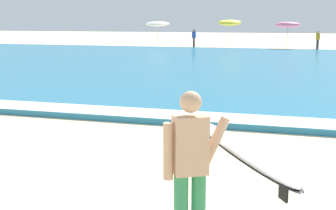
{
  "coord_description": "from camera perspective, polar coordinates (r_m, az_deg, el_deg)",
  "views": [
    {
      "loc": [
        3.47,
        -5.32,
        2.43
      ],
      "look_at": [
        1.34,
        1.64,
        1.1
      ],
      "focal_mm": 50.56,
      "sensor_mm": 36.0,
      "label": 1
    }
  ],
  "objects": [
    {
      "name": "surfer_with_board",
      "position": [
        4.88,
        5.45,
        -6.33
      ],
      "size": [
        1.62,
        2.45,
        1.73
      ],
      "color": "#338E56",
      "rests_on": "ground"
    },
    {
      "name": "ground_plane",
      "position": [
        6.8,
        -15.27,
        -10.96
      ],
      "size": [
        160.0,
        160.0,
        0.0
      ],
      "primitive_type": "plane",
      "color": "beige"
    },
    {
      "name": "beachgoer_near_row_left",
      "position": [
        38.75,
        17.61,
        7.51
      ],
      "size": [
        0.32,
        0.2,
        1.58
      ],
      "color": "#383842",
      "rests_on": "ground"
    },
    {
      "name": "beach_umbrella_1",
      "position": [
        40.92,
        7.43,
        9.82
      ],
      "size": [
        1.95,
        1.97,
        2.42
      ],
      "color": "beige",
      "rests_on": "ground"
    },
    {
      "name": "beach_umbrella_2",
      "position": [
        39.26,
        14.24,
        9.37
      ],
      "size": [
        1.97,
        2.0,
        2.27
      ],
      "color": "beige",
      "rests_on": "ground"
    },
    {
      "name": "beachgoer_near_row_mid",
      "position": [
        40.74,
        3.14,
        8.09
      ],
      "size": [
        0.32,
        0.2,
        1.58
      ],
      "color": "#383842",
      "rests_on": "ground"
    },
    {
      "name": "sea",
      "position": [
        24.54,
        8.85,
        4.69
      ],
      "size": [
        120.0,
        28.0,
        0.14
      ],
      "primitive_type": "cube",
      "color": "teal",
      "rests_on": "ground"
    },
    {
      "name": "beach_umbrella_0",
      "position": [
        43.55,
        -1.26,
        9.76
      ],
      "size": [
        2.17,
        2.18,
        2.25
      ],
      "color": "beige",
      "rests_on": "ground"
    },
    {
      "name": "surf_foam",
      "position": [
        11.55,
        -0.79,
        -1.07
      ],
      "size": [
        120.0,
        1.12,
        0.01
      ],
      "primitive_type": "cube",
      "color": "white",
      "rests_on": "sea"
    }
  ]
}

